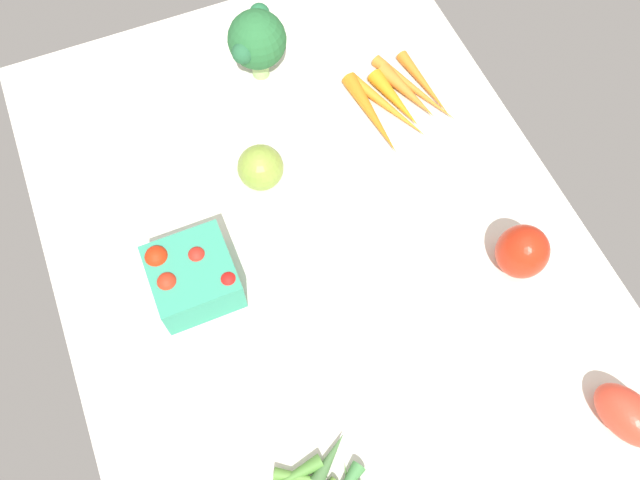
# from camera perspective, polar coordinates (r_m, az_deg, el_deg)

# --- Properties ---
(tablecloth) EXTENTS (1.04, 0.76, 0.02)m
(tablecloth) POSITION_cam_1_polar(r_m,az_deg,el_deg) (0.98, -0.00, -0.77)
(tablecloth) COLOR silver
(tablecloth) RESTS_ON ground
(roma_tomato) EXTENTS (0.11, 0.09, 0.06)m
(roma_tomato) POSITION_cam_1_polar(r_m,az_deg,el_deg) (0.95, 25.07, -13.55)
(roma_tomato) COLOR red
(roma_tomato) RESTS_ON tablecloth
(bell_pepper_red) EXTENTS (0.10, 0.10, 0.09)m
(bell_pepper_red) POSITION_cam_1_polar(r_m,az_deg,el_deg) (0.97, 17.09, -0.96)
(bell_pepper_red) COLOR red
(bell_pepper_red) RESTS_ON tablecloth
(heirloom_tomato_green) EXTENTS (0.07, 0.07, 0.07)m
(heirloom_tomato_green) POSITION_cam_1_polar(r_m,az_deg,el_deg) (1.00, -5.17, 6.26)
(heirloom_tomato_green) COLOR #88A53C
(heirloom_tomato_green) RESTS_ON tablecloth
(carrot_bunch) EXTENTS (0.19, 0.15, 0.03)m
(carrot_bunch) POSITION_cam_1_polar(r_m,az_deg,el_deg) (1.11, 6.74, 11.98)
(carrot_bunch) COLOR orange
(carrot_bunch) RESTS_ON tablecloth
(berry_basket) EXTENTS (0.11, 0.11, 0.08)m
(berry_basket) POSITION_cam_1_polar(r_m,az_deg,el_deg) (0.93, -10.98, -3.08)
(berry_basket) COLOR teal
(berry_basket) RESTS_ON tablecloth
(broccoli_head) EXTENTS (0.10, 0.09, 0.13)m
(broccoli_head) POSITION_cam_1_polar(r_m,az_deg,el_deg) (1.10, -5.50, 16.85)
(broccoli_head) COLOR #A1C879
(broccoli_head) RESTS_ON tablecloth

